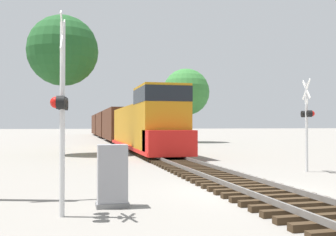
{
  "coord_description": "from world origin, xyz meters",
  "views": [
    {
      "loc": [
        -5.46,
        -11.44,
        2.1
      ],
      "look_at": [
        -1.08,
        6.46,
        2.43
      ],
      "focal_mm": 42.0,
      "sensor_mm": 36.0,
      "label": 1
    }
  ],
  "objects_px": {
    "relay_cabinet": "(112,176)",
    "tree_far_right": "(63,51)",
    "freight_train": "(113,125)",
    "tree_mid_background": "(186,92)",
    "crossing_signal_far": "(307,118)",
    "crossing_signal_near": "(61,105)"
  },
  "relations": [
    {
      "from": "crossing_signal_near",
      "to": "tree_far_right",
      "type": "height_order",
      "value": "tree_far_right"
    },
    {
      "from": "freight_train",
      "to": "crossing_signal_near",
      "type": "xyz_separation_m",
      "value": [
        -5.71,
        -44.57,
        0.46
      ]
    },
    {
      "from": "freight_train",
      "to": "tree_mid_background",
      "type": "distance_m",
      "value": 12.17
    },
    {
      "from": "crossing_signal_far",
      "to": "tree_mid_background",
      "type": "xyz_separation_m",
      "value": [
        3.15,
        29.96,
        3.65
      ]
    },
    {
      "from": "freight_train",
      "to": "relay_cabinet",
      "type": "xyz_separation_m",
      "value": [
        -4.45,
        -43.76,
        -1.3
      ]
    },
    {
      "from": "crossing_signal_near",
      "to": "tree_mid_background",
      "type": "relative_size",
      "value": 0.52
    },
    {
      "from": "tree_mid_background",
      "to": "relay_cabinet",
      "type": "bearing_deg",
      "value": -109.28
    },
    {
      "from": "tree_far_right",
      "to": "tree_mid_background",
      "type": "distance_m",
      "value": 22.04
    },
    {
      "from": "freight_train",
      "to": "tree_mid_background",
      "type": "height_order",
      "value": "tree_mid_background"
    },
    {
      "from": "crossing_signal_near",
      "to": "relay_cabinet",
      "type": "relative_size",
      "value": 2.91
    },
    {
      "from": "crossing_signal_near",
      "to": "crossing_signal_far",
      "type": "distance_m",
      "value": 12.24
    },
    {
      "from": "tree_mid_background",
      "to": "crossing_signal_near",
      "type": "bearing_deg",
      "value": -110.64
    },
    {
      "from": "freight_train",
      "to": "tree_mid_background",
      "type": "xyz_separation_m",
      "value": [
        7.94,
        -8.32,
        3.98
      ]
    },
    {
      "from": "crossing_signal_near",
      "to": "crossing_signal_far",
      "type": "xyz_separation_m",
      "value": [
        10.5,
        6.29,
        -0.13
      ]
    },
    {
      "from": "relay_cabinet",
      "to": "tree_mid_background",
      "type": "height_order",
      "value": "tree_mid_background"
    },
    {
      "from": "crossing_signal_far",
      "to": "tree_mid_background",
      "type": "distance_m",
      "value": 30.35
    },
    {
      "from": "relay_cabinet",
      "to": "tree_far_right",
      "type": "bearing_deg",
      "value": 95.16
    },
    {
      "from": "tree_far_right",
      "to": "crossing_signal_far",
      "type": "bearing_deg",
      "value": -50.07
    },
    {
      "from": "freight_train",
      "to": "tree_mid_background",
      "type": "relative_size",
      "value": 7.44
    },
    {
      "from": "freight_train",
      "to": "crossing_signal_far",
      "type": "bearing_deg",
      "value": -82.86
    },
    {
      "from": "crossing_signal_near",
      "to": "relay_cabinet",
      "type": "bearing_deg",
      "value": 127.36
    },
    {
      "from": "crossing_signal_far",
      "to": "tree_far_right",
      "type": "xyz_separation_m",
      "value": [
        -10.92,
        13.05,
        4.92
      ]
    }
  ]
}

